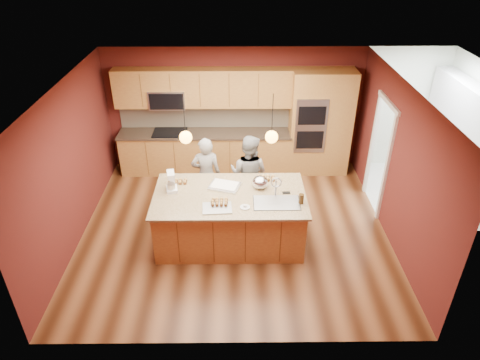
{
  "coord_description": "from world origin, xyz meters",
  "views": [
    {
      "loc": [
        0.04,
        -6.3,
        4.84
      ],
      "look_at": [
        0.1,
        -0.1,
        1.11
      ],
      "focal_mm": 32.0,
      "sensor_mm": 36.0,
      "label": 1
    }
  ],
  "objects_px": {
    "person_left": "(206,175)",
    "person_right": "(249,174)",
    "island": "(231,217)",
    "mixing_bowl": "(260,182)",
    "stand_mixer": "(171,183)"
  },
  "relations": [
    {
      "from": "person_right",
      "to": "mixing_bowl",
      "type": "distance_m",
      "value": 0.82
    },
    {
      "from": "island",
      "to": "person_left",
      "type": "distance_m",
      "value": 1.11
    },
    {
      "from": "person_left",
      "to": "mixing_bowl",
      "type": "height_order",
      "value": "person_left"
    },
    {
      "from": "island",
      "to": "stand_mixer",
      "type": "distance_m",
      "value": 1.18
    },
    {
      "from": "person_left",
      "to": "stand_mixer",
      "type": "bearing_deg",
      "value": 52.83
    },
    {
      "from": "person_left",
      "to": "person_right",
      "type": "bearing_deg",
      "value": 175.94
    },
    {
      "from": "stand_mixer",
      "to": "mixing_bowl",
      "type": "height_order",
      "value": "stand_mixer"
    },
    {
      "from": "person_left",
      "to": "mixing_bowl",
      "type": "bearing_deg",
      "value": 138.19
    },
    {
      "from": "person_left",
      "to": "person_right",
      "type": "distance_m",
      "value": 0.8
    },
    {
      "from": "island",
      "to": "person_right",
      "type": "xyz_separation_m",
      "value": [
        0.33,
        0.97,
        0.3
      ]
    },
    {
      "from": "mixing_bowl",
      "to": "person_left",
      "type": "bearing_deg",
      "value": 142.25
    },
    {
      "from": "person_left",
      "to": "stand_mixer",
      "type": "distance_m",
      "value": 1.02
    },
    {
      "from": "mixing_bowl",
      "to": "stand_mixer",
      "type": "bearing_deg",
      "value": -177.94
    },
    {
      "from": "island",
      "to": "mixing_bowl",
      "type": "xyz_separation_m",
      "value": [
        0.51,
        0.22,
        0.57
      ]
    },
    {
      "from": "island",
      "to": "mixing_bowl",
      "type": "distance_m",
      "value": 0.79
    }
  ]
}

